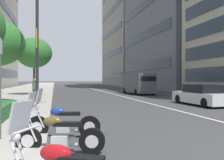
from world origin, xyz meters
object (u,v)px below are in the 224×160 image
Objects in this scene: motorcycle_far_end_row at (62,123)px; car_approaching_light at (202,95)px; street_tree_far_plaza at (34,53)px; parking_sign_by_curb at (0,78)px; street_lamp_with_banners at (42,16)px; delivery_van_ahead at (138,83)px; motorcycle_mid_row at (58,135)px; pedestrian_on_plaza at (35,90)px.

car_approaching_light is at bearing -131.44° from motorcycle_far_end_row.
street_tree_far_plaza reaches higher than car_approaching_light.
street_lamp_with_banners is at bearing -5.19° from parking_sign_by_curb.
street_lamp_with_banners reaches higher than delivery_van_ahead.
motorcycle_mid_row is 0.76× the size of parking_sign_by_curb.
delivery_van_ahead is 14.12m from pedestrian_on_plaza.
street_tree_far_plaza is at bearing -68.20° from motorcycle_mid_row.
pedestrian_on_plaza reaches higher than motorcycle_mid_row.
motorcycle_mid_row is at bearing -127.58° from parking_sign_by_curb.
street_lamp_with_banners is (7.57, 0.93, 5.13)m from motorcycle_far_end_row.
parking_sign_by_curb is 10.66m from pedestrian_on_plaza.
pedestrian_on_plaza is (10.63, -0.10, -0.80)m from parking_sign_by_curb.
parking_sign_by_curb is at bearing -66.89° from pedestrian_on_plaza.
motorcycle_far_end_row is (1.52, -0.13, 0.01)m from motorcycle_mid_row.
car_approaching_light is 0.78× the size of street_tree_far_plaza.
pedestrian_on_plaza is (11.80, 1.41, 0.56)m from motorcycle_mid_row.
car_approaching_light is at bearing -93.15° from street_lamp_with_banners.
pedestrian_on_plaza is at bearing 127.51° from delivery_van_ahead.
street_tree_far_plaza reaches higher than delivery_van_ahead.
car_approaching_light is at bearing -135.21° from street_tree_far_plaza.
motorcycle_mid_row is 22.84m from delivery_van_ahead.
parking_sign_by_curb is at bearing -21.87° from motorcycle_mid_row.
street_lamp_with_banners is at bearing -70.66° from motorcycle_far_end_row.
motorcycle_far_end_row is at bearing -173.01° from street_lamp_with_banners.
motorcycle_mid_row is at bearing 129.74° from car_approaching_light.
delivery_van_ahead reaches higher than car_approaching_light.
car_approaching_light is 11.59m from street_lamp_with_banners.
motorcycle_far_end_row is at bearing 124.62° from car_approaching_light.
motorcycle_mid_row is 0.35× the size of delivery_van_ahead.
car_approaching_light is (6.99, -9.55, 0.21)m from motorcycle_far_end_row.
car_approaching_light is at bearing 179.00° from delivery_van_ahead.
street_tree_far_plaza is at bearing 43.20° from car_approaching_light.
parking_sign_by_curb is 8.81m from street_lamp_with_banners.
car_approaching_light is at bearing -122.96° from motorcycle_mid_row.
motorcycle_mid_row is 1.53m from motorcycle_far_end_row.
parking_sign_by_curb reaches higher than motorcycle_mid_row.
motorcycle_far_end_row is 21.41m from delivery_van_ahead.
car_approaching_light is 2.78× the size of pedestrian_on_plaza.
delivery_van_ahead is (20.75, -9.50, 0.87)m from motorcycle_mid_row.
parking_sign_by_curb is 19.52m from street_tree_far_plaza.
street_lamp_with_banners is (7.93, -0.72, 3.78)m from parking_sign_by_curb.
motorcycle_mid_row is 10.48m from street_lamp_with_banners.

